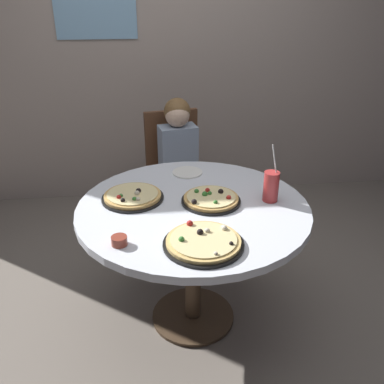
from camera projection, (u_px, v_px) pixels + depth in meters
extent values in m
plane|color=slate|center=(193.00, 316.00, 2.46)|extent=(8.00, 8.00, 0.00)
cube|color=#A8998E|center=(168.00, 29.00, 3.40)|extent=(5.20, 0.12, 2.90)
cube|color=#8CBFE5|center=(94.00, 2.00, 3.19)|extent=(0.63, 0.02, 0.54)
cylinder|color=silver|center=(193.00, 208.00, 2.14)|extent=(1.20, 1.20, 0.04)
cylinder|color=#4C3826|center=(193.00, 266.00, 2.30)|extent=(0.09, 0.09, 0.69)
cylinder|color=#4C3826|center=(193.00, 315.00, 2.46)|extent=(0.48, 0.48, 0.02)
cube|color=brown|center=(178.00, 185.00, 3.10)|extent=(0.47, 0.47, 0.04)
cube|color=brown|center=(171.00, 144.00, 3.14)|extent=(0.40, 0.11, 0.52)
cylinder|color=brown|center=(163.00, 225.00, 3.01)|extent=(0.04, 0.04, 0.41)
cylinder|color=brown|center=(207.00, 218.00, 3.10)|extent=(0.04, 0.04, 0.41)
cylinder|color=brown|center=(152.00, 204.00, 3.30)|extent=(0.04, 0.04, 0.41)
cylinder|color=brown|center=(193.00, 199.00, 3.39)|extent=(0.04, 0.04, 0.41)
cube|color=#3F4766|center=(184.00, 219.00, 3.06)|extent=(0.29, 0.36, 0.45)
cube|color=#8C9EB7|center=(178.00, 156.00, 2.98)|extent=(0.28, 0.21, 0.44)
sphere|color=beige|center=(177.00, 115.00, 2.85)|extent=(0.17, 0.17, 0.17)
sphere|color=brown|center=(177.00, 111.00, 2.85)|extent=(0.18, 0.18, 0.18)
cylinder|color=black|center=(133.00, 198.00, 2.19)|extent=(0.33, 0.33, 0.01)
cylinder|color=tan|center=(133.00, 196.00, 2.18)|extent=(0.30, 0.30, 0.02)
cylinder|color=beige|center=(133.00, 194.00, 2.18)|extent=(0.27, 0.27, 0.01)
sphere|color=beige|center=(138.00, 199.00, 2.11)|extent=(0.02, 0.02, 0.02)
sphere|color=beige|center=(137.00, 193.00, 2.17)|extent=(0.03, 0.03, 0.03)
sphere|color=#387F33|center=(135.00, 199.00, 2.11)|extent=(0.02, 0.02, 0.02)
sphere|color=#387F33|center=(121.00, 196.00, 2.14)|extent=(0.02, 0.02, 0.02)
sphere|color=beige|center=(133.00, 199.00, 2.11)|extent=(0.02, 0.02, 0.02)
sphere|color=black|center=(123.00, 200.00, 2.09)|extent=(0.02, 0.02, 0.02)
sphere|color=#B2231E|center=(119.00, 197.00, 2.13)|extent=(0.02, 0.02, 0.02)
sphere|color=black|center=(138.00, 191.00, 2.19)|extent=(0.03, 0.03, 0.03)
cylinder|color=black|center=(204.00, 244.00, 1.80)|extent=(0.35, 0.35, 0.01)
cylinder|color=#D8B266|center=(204.00, 241.00, 1.79)|extent=(0.33, 0.33, 0.02)
cylinder|color=beige|center=(204.00, 239.00, 1.79)|extent=(0.29, 0.29, 0.01)
sphere|color=black|center=(231.00, 243.00, 1.74)|extent=(0.02, 0.02, 0.02)
sphere|color=beige|center=(223.00, 227.00, 1.86)|extent=(0.02, 0.02, 0.02)
sphere|color=beige|center=(216.00, 254.00, 1.68)|extent=(0.02, 0.02, 0.02)
sphere|color=#387F33|center=(181.00, 239.00, 1.77)|extent=(0.03, 0.03, 0.03)
sphere|color=beige|center=(207.00, 231.00, 1.83)|extent=(0.02, 0.02, 0.02)
sphere|color=black|center=(200.00, 232.00, 1.82)|extent=(0.03, 0.03, 0.03)
sphere|color=beige|center=(224.00, 228.00, 1.85)|extent=(0.03, 0.03, 0.03)
sphere|color=#B2231E|center=(190.00, 224.00, 1.89)|extent=(0.03, 0.03, 0.03)
cylinder|color=black|center=(211.00, 201.00, 2.16)|extent=(0.31, 0.31, 0.01)
cylinder|color=tan|center=(211.00, 198.00, 2.15)|extent=(0.29, 0.29, 0.02)
cylinder|color=beige|center=(211.00, 197.00, 2.15)|extent=(0.25, 0.25, 0.01)
sphere|color=black|center=(195.00, 202.00, 2.08)|extent=(0.03, 0.03, 0.03)
sphere|color=#387F33|center=(205.00, 194.00, 2.16)|extent=(0.03, 0.03, 0.03)
sphere|color=#387F33|center=(216.00, 202.00, 2.08)|extent=(0.02, 0.02, 0.02)
sphere|color=black|center=(221.00, 192.00, 2.18)|extent=(0.03, 0.03, 0.03)
sphere|color=#B2231E|center=(229.00, 197.00, 2.12)|extent=(0.03, 0.03, 0.03)
sphere|color=#387F33|center=(210.00, 193.00, 2.17)|extent=(0.02, 0.02, 0.02)
sphere|color=#B2231E|center=(208.00, 190.00, 2.20)|extent=(0.03, 0.03, 0.03)
sphere|color=#387F33|center=(197.00, 191.00, 2.19)|extent=(0.03, 0.03, 0.03)
cylinder|color=#B73333|center=(271.00, 187.00, 2.14)|extent=(0.08, 0.08, 0.16)
cylinder|color=white|center=(275.00, 165.00, 2.09)|extent=(0.05, 0.03, 0.22)
cylinder|color=brown|center=(119.00, 241.00, 1.79)|extent=(0.07, 0.07, 0.04)
cylinder|color=white|center=(187.00, 172.00, 2.50)|extent=(0.18, 0.18, 0.01)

